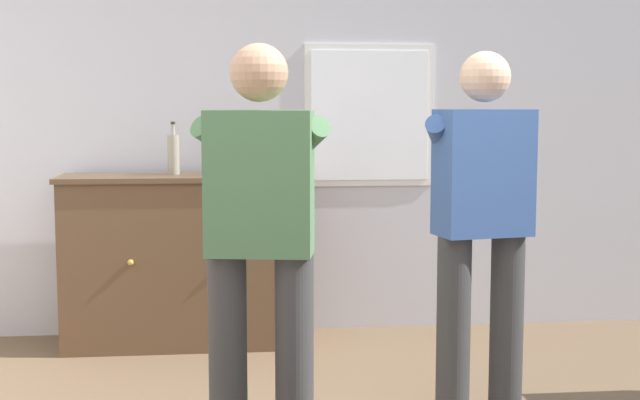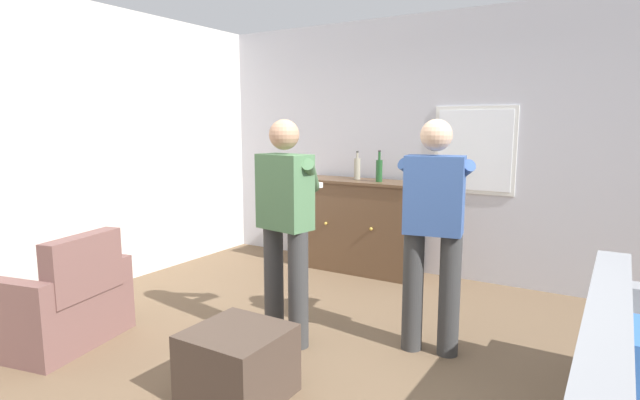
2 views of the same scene
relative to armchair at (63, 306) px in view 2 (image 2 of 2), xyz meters
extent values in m
plane|color=brown|center=(1.70, 0.56, -0.29)|extent=(10.40, 10.40, 0.00)
cube|color=silver|center=(1.70, 3.22, 1.11)|extent=(5.20, 0.12, 2.80)
cube|color=silver|center=(2.20, 3.15, 1.09)|extent=(0.83, 0.02, 0.90)
cube|color=white|center=(2.20, 3.15, 1.09)|extent=(0.75, 0.03, 0.82)
cube|color=silver|center=(-0.96, 0.56, 1.11)|extent=(0.12, 5.20, 2.80)
cube|color=gray|center=(3.51, 0.37, 0.35)|extent=(0.18, 2.23, 0.43)
cube|color=#386BB7|center=(3.64, 0.37, 0.31)|extent=(0.14, 0.40, 0.36)
cube|color=brown|center=(-0.03, -0.01, -0.09)|extent=(0.76, 0.76, 0.40)
cube|color=brown|center=(0.22, 0.05, 0.34)|extent=(0.27, 0.66, 0.45)
cube|color=brown|center=(0.04, -0.38, 0.01)|extent=(0.65, 0.25, 0.60)
cube|color=brown|center=(-0.11, 0.36, 0.01)|extent=(0.65, 0.25, 0.60)
cube|color=brown|center=(1.02, 2.86, 0.21)|extent=(1.39, 0.44, 1.00)
cube|color=brown|center=(1.02, 2.86, 0.73)|extent=(1.43, 0.48, 0.03)
sphere|color=#B79338|center=(0.74, 2.62, 0.26)|extent=(0.04, 0.04, 0.04)
sphere|color=#B79338|center=(1.30, 2.62, 0.26)|extent=(0.04, 0.04, 0.04)
cylinder|color=#1E4C23|center=(1.29, 2.82, 0.86)|extent=(0.07, 0.07, 0.23)
cylinder|color=#1E4C23|center=(1.29, 2.82, 1.02)|extent=(0.03, 0.03, 0.09)
cylinder|color=#262626|center=(1.29, 2.82, 1.07)|extent=(0.03, 0.03, 0.02)
cylinder|color=gray|center=(0.98, 2.92, 0.86)|extent=(0.07, 0.07, 0.24)
cylinder|color=gray|center=(0.98, 2.92, 1.01)|extent=(0.02, 0.02, 0.06)
cylinder|color=#262626|center=(0.98, 2.92, 1.05)|extent=(0.03, 0.03, 0.02)
cube|color=#47382D|center=(1.63, 0.09, -0.07)|extent=(0.55, 0.55, 0.43)
cylinder|color=#383838|center=(1.29, 0.91, 0.15)|extent=(0.15, 0.15, 0.88)
cylinder|color=#383838|center=(1.55, 0.87, 0.15)|extent=(0.15, 0.15, 0.88)
cube|color=#4C754C|center=(1.42, 0.89, 0.87)|extent=(0.43, 0.29, 0.55)
sphere|color=tan|center=(1.42, 0.89, 1.28)|extent=(0.22, 0.22, 0.22)
cylinder|color=#4C754C|center=(1.33, 1.07, 0.98)|extent=(0.37, 0.37, 0.29)
cylinder|color=#4C754C|center=(1.56, 1.03, 0.98)|extent=(0.27, 0.43, 0.29)
cube|color=white|center=(1.47, 1.21, 0.89)|extent=(0.15, 0.07, 0.04)
cylinder|color=#383838|center=(2.28, 1.28, 0.15)|extent=(0.15, 0.15, 0.88)
cylinder|color=#383838|center=(2.54, 1.32, 0.15)|extent=(0.15, 0.15, 0.88)
cube|color=#385693|center=(2.41, 1.30, 0.87)|extent=(0.43, 0.29, 0.55)
sphere|color=#D8AD8C|center=(2.41, 1.30, 1.28)|extent=(0.22, 0.22, 0.22)
cylinder|color=#385693|center=(2.27, 1.44, 0.98)|extent=(0.27, 0.43, 0.29)
cylinder|color=#385693|center=(2.49, 1.48, 0.98)|extent=(0.38, 0.37, 0.29)
cube|color=white|center=(2.35, 1.61, 0.89)|extent=(0.15, 0.07, 0.04)
camera|label=1|loc=(1.30, -2.47, 1.17)|focal=50.00mm
camera|label=2|loc=(3.52, -2.06, 1.35)|focal=28.00mm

